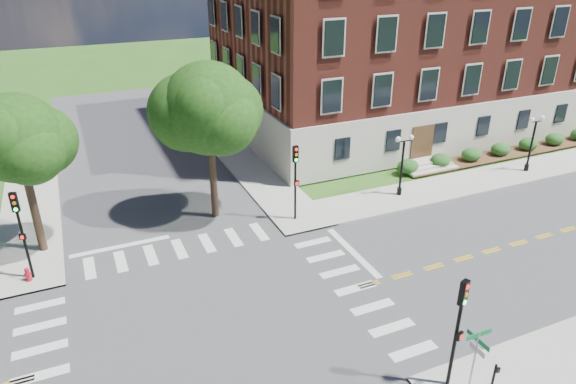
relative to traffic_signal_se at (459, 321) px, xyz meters
name	(u,v)px	position (x,y,z in m)	size (l,w,h in m)	color
ground	(216,327)	(-7.25, 6.90, -3.19)	(160.00, 160.00, 0.00)	#2F5A19
road_ew	(216,327)	(-7.25, 6.90, -3.18)	(90.00, 12.00, 0.01)	#3D3D3F
road_ns	(216,327)	(-7.25, 6.90, -3.18)	(12.00, 90.00, 0.01)	#3D3D3F
sidewalk_ne	(346,158)	(8.12, 22.27, -3.13)	(34.00, 34.00, 0.12)	#9E9B93
crosswalk_east	(355,289)	(-0.05, 6.90, -3.19)	(2.20, 10.20, 0.02)	silver
stop_bar_east	(353,252)	(1.55, 9.90, -3.19)	(0.40, 5.50, 0.00)	silver
main_building	(398,34)	(16.74, 28.89, 5.15)	(30.60, 22.40, 16.50)	#BDB6A7
shrub_row	(499,157)	(19.75, 17.70, -3.19)	(18.00, 2.00, 1.30)	#1D4717
tree_c	(17,139)	(-14.24, 16.95, 3.45)	(4.61, 4.61, 8.86)	#302518
tree_d	(208,109)	(-4.26, 17.06, 3.81)	(5.41, 5.41, 9.61)	#302518
traffic_signal_se	(459,321)	(0.00, 0.00, 0.00)	(0.37, 0.44, 4.80)	black
traffic_signal_ne	(295,173)	(0.12, 14.56, 0.00)	(0.34, 0.38, 4.80)	black
traffic_signal_nw	(20,225)	(-14.74, 14.18, 0.00)	(0.38, 0.44, 4.80)	black
twin_lamp_west	(402,162)	(8.05, 14.87, -0.66)	(1.36, 0.36, 4.23)	black
twin_lamp_east	(532,140)	(19.27, 14.51, -0.66)	(1.36, 0.36, 4.23)	black
street_sign_pole	(476,352)	(0.23, -0.81, -0.88)	(1.10, 1.10, 3.10)	gray
push_button_post	(494,376)	(1.36, -0.88, -2.39)	(0.14, 0.21, 1.20)	black
fire_hydrant	(28,275)	(-14.94, 14.00, -2.72)	(0.35, 0.35, 0.75)	#A90D1C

